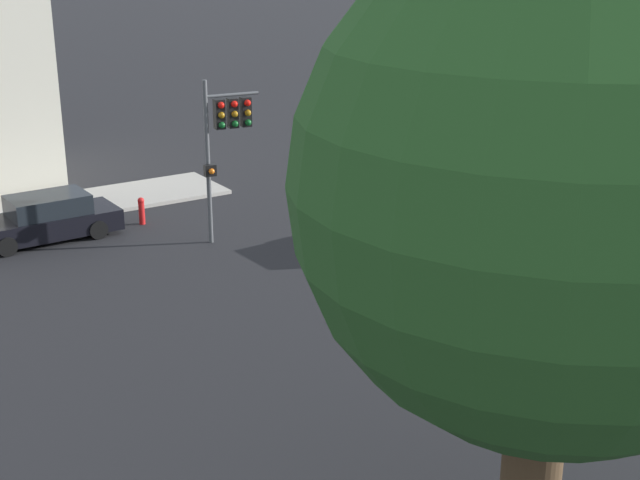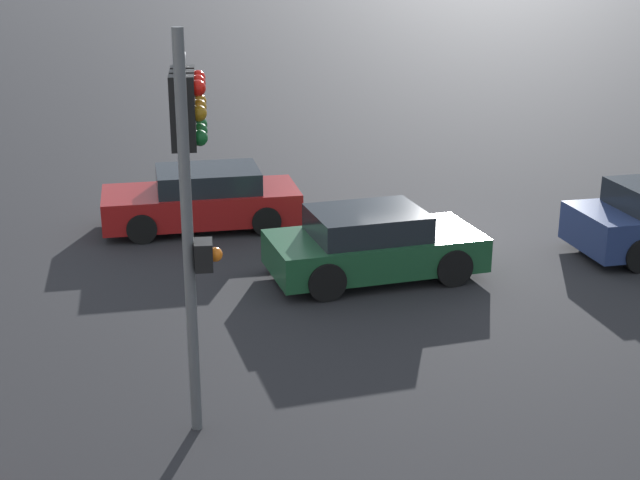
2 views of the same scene
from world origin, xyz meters
The scene contains 4 objects.
ground_plane centered at (0.00, 0.00, 0.00)m, with size 300.00×300.00×0.00m, color black.
traffic_signal centered at (5.66, 5.98, 3.60)m, with size 0.57×1.89×5.07m.
crossing_car_0 centered at (1.90, 1.91, 0.63)m, with size 3.98×2.06×1.30m.
crossing_car_2 centered at (4.55, -1.97, 0.63)m, with size 4.30×2.12×1.31m.
Camera 2 is at (6.82, 16.78, 5.96)m, focal length 50.00 mm.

